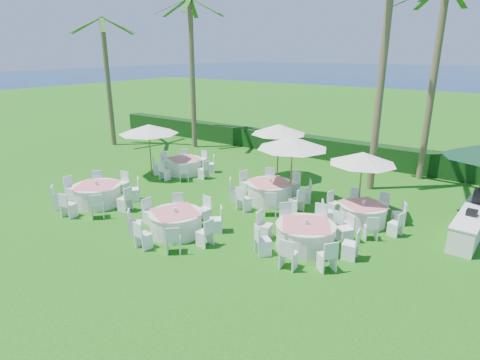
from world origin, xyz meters
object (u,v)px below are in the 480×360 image
at_px(banquet_table_d, 184,166).
at_px(umbrella_b, 292,143).
at_px(umbrella_d, 363,158).
at_px(buffet_table, 471,222).
at_px(umbrella_a, 149,129).
at_px(banquet_table_f, 363,213).
at_px(banquet_table_b, 176,222).
at_px(umbrella_c, 279,129).
at_px(banquet_table_e, 270,191).
at_px(banquet_table_c, 305,235).
at_px(banquet_table_a, 97,194).

xyz_separation_m(banquet_table_d, umbrella_b, (6.56, -0.50, 2.18)).
bearing_deg(banquet_table_d, umbrella_d, -1.55).
xyz_separation_m(banquet_table_d, buffet_table, (13.24, 0.32, 0.06)).
bearing_deg(umbrella_a, banquet_table_f, 1.87).
bearing_deg(banquet_table_b, umbrella_a, 143.83).
distance_m(umbrella_b, umbrella_c, 3.30).
height_order(umbrella_a, umbrella_c, umbrella_c).
relative_size(banquet_table_b, banquet_table_f, 1.08).
xyz_separation_m(banquet_table_e, umbrella_d, (3.61, 0.67, 1.88)).
distance_m(banquet_table_e, umbrella_a, 7.22).
relative_size(umbrella_a, umbrella_c, 1.07).
relative_size(umbrella_b, umbrella_d, 1.15).
bearing_deg(umbrella_d, banquet_table_d, 178.45).
height_order(banquet_table_f, umbrella_a, umbrella_a).
xyz_separation_m(banquet_table_e, buffet_table, (7.44, 1.25, 0.02)).
bearing_deg(umbrella_b, banquet_table_e, -150.41).
relative_size(banquet_table_f, umbrella_a, 1.02).
xyz_separation_m(banquet_table_c, umbrella_a, (-10.08, 2.64, 1.98)).
distance_m(banquet_table_c, umbrella_b, 4.66).
xyz_separation_m(umbrella_b, buffet_table, (6.68, 0.82, -2.12)).
distance_m(banquet_table_f, umbrella_d, 2.07).
bearing_deg(umbrella_c, banquet_table_a, -120.58).
distance_m(banquet_table_d, umbrella_d, 9.61).
height_order(banquet_table_a, umbrella_c, umbrella_c).
height_order(banquet_table_a, banquet_table_e, banquet_table_e).
distance_m(banquet_table_b, umbrella_a, 7.54).
distance_m(umbrella_a, umbrella_c, 6.48).
bearing_deg(umbrella_b, banquet_table_c, -54.84).
relative_size(umbrella_a, buffet_table, 0.76).
xyz_separation_m(banquet_table_c, banquet_table_d, (-8.94, 3.88, -0.03)).
bearing_deg(banquet_table_e, buffet_table, 9.55).
distance_m(banquet_table_f, umbrella_a, 11.14).
bearing_deg(umbrella_a, banquet_table_b, -36.17).
relative_size(banquet_table_e, umbrella_a, 1.16).
xyz_separation_m(banquet_table_e, umbrella_b, (0.75, 0.43, 2.14)).
distance_m(banquet_table_c, umbrella_c, 7.71).
distance_m(banquet_table_a, buffet_table, 14.35).
distance_m(banquet_table_a, umbrella_d, 10.82).
bearing_deg(banquet_table_e, banquet_table_a, -142.21).
xyz_separation_m(banquet_table_a, umbrella_d, (9.34, 5.12, 1.88)).
height_order(banquet_table_d, umbrella_b, umbrella_b).
relative_size(banquet_table_b, banquet_table_d, 1.03).
bearing_deg(buffet_table, umbrella_b, -172.97).
bearing_deg(banquet_table_f, banquet_table_b, -137.52).
height_order(banquet_table_c, umbrella_b, umbrella_b).
bearing_deg(umbrella_d, umbrella_c, 155.27).
bearing_deg(umbrella_b, banquet_table_a, -143.08).
height_order(banquet_table_a, umbrella_a, umbrella_a).
relative_size(banquet_table_c, umbrella_b, 1.16).
relative_size(banquet_table_a, banquet_table_d, 1.08).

